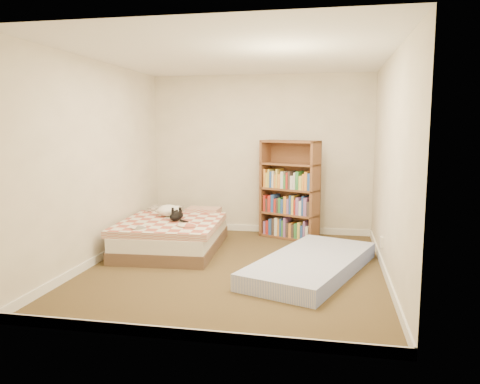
% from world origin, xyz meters
% --- Properties ---
extents(room, '(3.51, 4.01, 2.51)m').
position_xyz_m(room, '(0.00, 0.00, 1.20)').
color(room, '#45361D').
rests_on(room, ground).
extents(bed, '(1.39, 1.85, 0.48)m').
position_xyz_m(bed, '(-1.02, 0.69, 0.22)').
color(bed, brown).
rests_on(bed, room).
extents(bookshelf, '(1.01, 0.64, 1.49)m').
position_xyz_m(bookshelf, '(0.50, 1.66, 0.55)').
color(bookshelf, brown).
rests_on(bookshelf, room).
extents(floor_mattress, '(1.58, 2.27, 0.19)m').
position_xyz_m(floor_mattress, '(0.91, -0.02, 0.09)').
color(floor_mattress, '#7C8CD0').
rests_on(floor_mattress, room).
extents(black_cat, '(0.27, 0.60, 0.13)m').
position_xyz_m(black_cat, '(-0.94, 0.63, 0.49)').
color(black_cat, black).
rests_on(black_cat, bed).
extents(white_dog, '(0.39, 0.42, 0.16)m').
position_xyz_m(white_dog, '(-1.15, 0.86, 0.51)').
color(white_dog, white).
rests_on(white_dog, bed).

